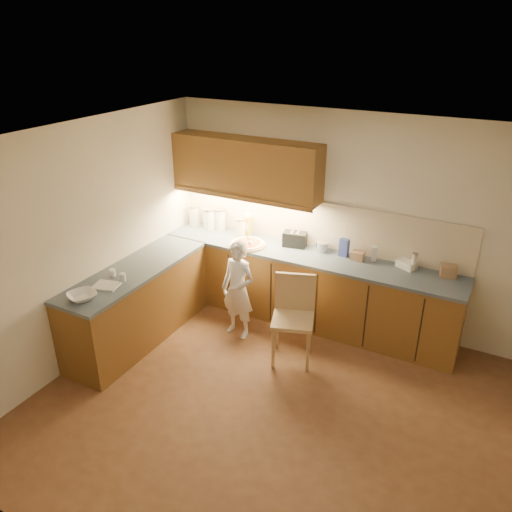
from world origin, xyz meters
name	(u,v)px	position (x,y,z in m)	size (l,w,h in m)	color
room	(273,255)	(0.00, 0.00, 1.68)	(4.54, 4.50, 2.62)	brown
l_counter	(249,292)	(-0.92, 1.25, 0.46)	(3.77, 2.62, 0.92)	brown
backsplash	(316,224)	(-0.38, 1.99, 1.21)	(3.75, 0.02, 0.58)	beige
upper_cabinets	(246,167)	(-1.27, 1.82, 1.85)	(1.95, 0.36, 0.73)	brown
pizza_on_board	(248,244)	(-1.12, 1.58, 0.94)	(0.46, 0.46, 0.19)	tan
child	(238,290)	(-0.94, 1.01, 0.61)	(0.44, 0.29, 1.21)	white
wooden_chair	(294,312)	(-0.18, 0.91, 0.57)	(0.56, 0.56, 0.99)	tan
mixing_bowl	(82,296)	(-1.95, -0.39, 0.95)	(0.28, 0.28, 0.07)	white
canister_a	(194,215)	(-2.10, 1.84, 1.06)	(0.14, 0.14, 0.29)	silver
canister_b	(209,219)	(-1.84, 1.82, 1.07)	(0.17, 0.17, 0.30)	white
canister_c	(220,219)	(-1.71, 1.88, 1.07)	(0.16, 0.16, 0.29)	white
canister_d	(241,227)	(-1.36, 1.83, 1.04)	(0.15, 0.15, 0.24)	white
oil_jug	(248,225)	(-1.29, 1.89, 1.06)	(0.12, 0.11, 0.30)	#B19A23
toaster	(295,239)	(-0.59, 1.84, 1.01)	(0.31, 0.21, 0.19)	black
steel_pot	(322,246)	(-0.23, 1.86, 0.98)	(0.16, 0.16, 0.12)	silver
blue_box	(344,248)	(0.05, 1.85, 1.03)	(0.11, 0.08, 0.22)	#33439B
card_box_a	(358,256)	(0.23, 1.82, 0.97)	(0.15, 0.11, 0.11)	tan
white_bottle	(374,254)	(0.40, 1.89, 1.01)	(0.06, 0.06, 0.18)	silver
flat_pack	(407,264)	(0.79, 1.88, 0.96)	(0.21, 0.15, 0.08)	silver
tall_jar	(414,261)	(0.87, 1.86, 1.02)	(0.07, 0.07, 0.21)	silver
card_box_b	(449,271)	(1.24, 1.87, 0.99)	(0.17, 0.13, 0.13)	#9D7955
dough_cloth	(106,286)	(-1.93, -0.07, 0.93)	(0.26, 0.20, 0.02)	silver
spice_jar_a	(113,273)	(-2.03, 0.14, 0.96)	(0.06, 0.06, 0.09)	silver
spice_jar_b	(123,277)	(-1.86, 0.11, 0.96)	(0.07, 0.07, 0.09)	white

